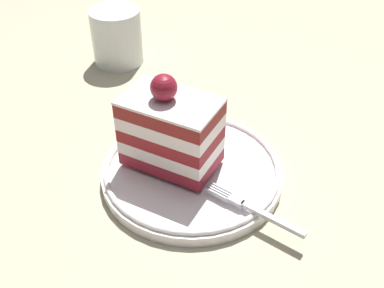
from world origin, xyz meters
The scene contains 5 objects.
ground_plane centered at (0.00, 0.00, 0.00)m, with size 2.40×2.40×0.00m, color #B7AE8C.
dessert_plate centered at (-0.03, -0.03, 0.01)m, with size 0.20×0.20×0.02m.
cake_slice centered at (-0.02, -0.01, 0.06)m, with size 0.09×0.11×0.11m.
fork centered at (-0.08, -0.10, 0.02)m, with size 0.06×0.10×0.00m.
drink_glass_near centered at (0.21, 0.13, 0.04)m, with size 0.08×0.08×0.08m.
Camera 1 is at (-0.41, -0.10, 0.36)m, focal length 43.86 mm.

